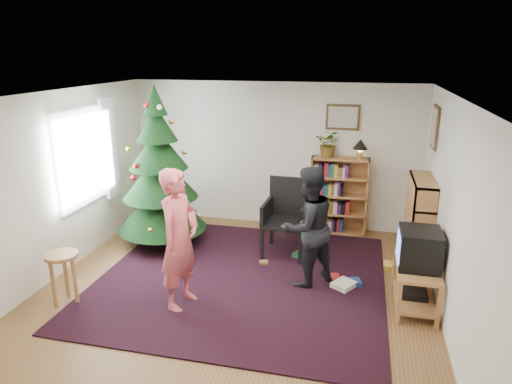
% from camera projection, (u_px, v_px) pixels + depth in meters
% --- Properties ---
extents(floor, '(5.00, 5.00, 0.00)m').
position_uv_depth(floor, '(236.00, 289.00, 5.97)').
color(floor, brown).
rests_on(floor, ground).
extents(ceiling, '(5.00, 5.00, 0.00)m').
position_uv_depth(ceiling, '(233.00, 95.00, 5.23)').
color(ceiling, white).
rests_on(ceiling, wall_back).
extents(wall_back, '(5.00, 0.02, 2.50)m').
position_uv_depth(wall_back, '(274.00, 155.00, 7.92)').
color(wall_back, silver).
rests_on(wall_back, floor).
extents(wall_front, '(5.00, 0.02, 2.50)m').
position_uv_depth(wall_front, '(140.00, 304.00, 3.27)').
color(wall_front, silver).
rests_on(wall_front, floor).
extents(wall_left, '(0.02, 5.00, 2.50)m').
position_uv_depth(wall_left, '(56.00, 186.00, 6.14)').
color(wall_left, silver).
rests_on(wall_left, floor).
extents(wall_right, '(0.02, 5.00, 2.50)m').
position_uv_depth(wall_right, '(451.00, 215.00, 5.05)').
color(wall_right, silver).
rests_on(wall_right, floor).
extents(rug, '(3.80, 3.60, 0.02)m').
position_uv_depth(rug, '(242.00, 278.00, 6.25)').
color(rug, black).
rests_on(rug, floor).
extents(window_pane, '(0.04, 1.20, 1.40)m').
position_uv_depth(window_pane, '(82.00, 158.00, 6.62)').
color(window_pane, silver).
rests_on(window_pane, wall_left).
extents(curtain, '(0.06, 0.35, 1.60)m').
position_uv_depth(curtain, '(110.00, 148.00, 7.26)').
color(curtain, white).
rests_on(curtain, wall_left).
extents(picture_back, '(0.55, 0.03, 0.42)m').
position_uv_depth(picture_back, '(343.00, 117.00, 7.44)').
color(picture_back, '#4C3319').
rests_on(picture_back, wall_back).
extents(picture_right, '(0.03, 0.50, 0.60)m').
position_uv_depth(picture_right, '(435.00, 127.00, 6.48)').
color(picture_right, '#4C3319').
rests_on(picture_right, wall_right).
extents(christmas_tree, '(1.39, 1.39, 2.52)m').
position_uv_depth(christmas_tree, '(160.00, 181.00, 7.09)').
color(christmas_tree, '#3F2816').
rests_on(christmas_tree, rug).
extents(bookshelf_back, '(0.95, 0.30, 1.30)m').
position_uv_depth(bookshelf_back, '(339.00, 195.00, 7.70)').
color(bookshelf_back, '#A66D3B').
rests_on(bookshelf_back, floor).
extents(bookshelf_right, '(0.30, 0.95, 1.30)m').
position_uv_depth(bookshelf_right, '(419.00, 222.00, 6.47)').
color(bookshelf_right, '#A66D3B').
rests_on(bookshelf_right, floor).
extents(tv_stand, '(0.49, 0.88, 0.55)m').
position_uv_depth(tv_stand, '(415.00, 283.00, 5.48)').
color(tv_stand, '#A66D3B').
rests_on(tv_stand, floor).
extents(crt_tv, '(0.48, 0.51, 0.45)m').
position_uv_depth(crt_tv, '(419.00, 248.00, 5.34)').
color(crt_tv, black).
rests_on(crt_tv, tv_stand).
extents(armchair, '(0.66, 0.66, 1.15)m').
position_uv_depth(armchair, '(287.00, 213.00, 6.93)').
color(armchair, black).
rests_on(armchair, rug).
extents(stool, '(0.39, 0.39, 0.65)m').
position_uv_depth(stool, '(63.00, 265.00, 5.53)').
color(stool, '#A66D3B').
rests_on(stool, floor).
extents(person_standing, '(0.53, 0.70, 1.73)m').
position_uv_depth(person_standing, '(179.00, 239.00, 5.37)').
color(person_standing, '#CF5257').
rests_on(person_standing, rug).
extents(person_by_chair, '(0.99, 0.98, 1.61)m').
position_uv_depth(person_by_chair, '(307.00, 227.00, 5.90)').
color(person_by_chair, black).
rests_on(person_by_chair, rug).
extents(potted_plant, '(0.49, 0.46, 0.46)m').
position_uv_depth(potted_plant, '(329.00, 144.00, 7.48)').
color(potted_plant, gray).
rests_on(potted_plant, bookshelf_back).
extents(table_lamp, '(0.24, 0.24, 0.32)m').
position_uv_depth(table_lamp, '(360.00, 146.00, 7.38)').
color(table_lamp, '#A57F33').
rests_on(table_lamp, bookshelf_back).
extents(floor_clutter, '(1.99, 0.99, 0.08)m').
position_uv_depth(floor_clutter, '(330.00, 271.00, 6.39)').
color(floor_clutter, '#A51E19').
rests_on(floor_clutter, rug).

